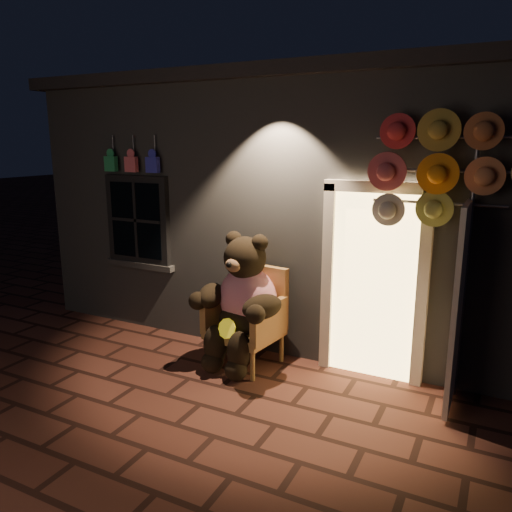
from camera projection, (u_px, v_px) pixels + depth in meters
The scene contains 5 objects.
ground at pixel (200, 404), 5.04m from camera, with size 60.00×60.00×0.00m, color #50281E.
shop_building at pixel (331, 195), 8.12m from camera, with size 7.30×5.95×3.51m.
wicker_armchair at pixel (249, 316), 5.92m from camera, with size 0.88×0.81×1.15m.
teddy_bear at pixel (242, 302), 5.74m from camera, with size 1.14×0.95×1.58m.
hat_rack at pixel (450, 167), 4.72m from camera, with size 1.62×0.22×2.87m.
Camera 1 is at (2.56, -3.83, 2.60)m, focal length 35.00 mm.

